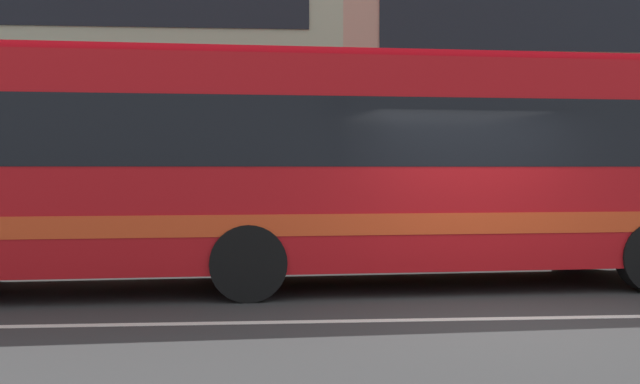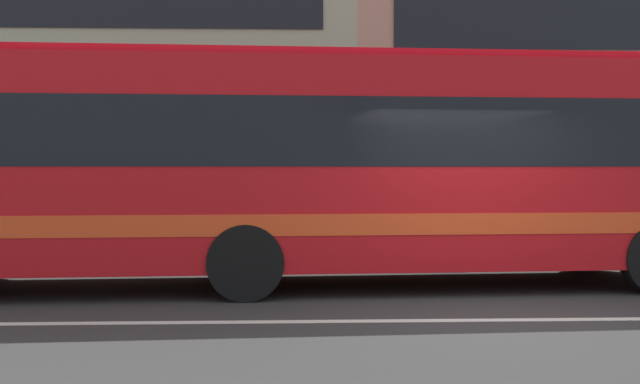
{
  "view_description": "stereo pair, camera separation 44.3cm",
  "coord_description": "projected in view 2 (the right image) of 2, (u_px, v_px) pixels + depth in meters",
  "views": [
    {
      "loc": [
        -2.85,
        -8.45,
        1.72
      ],
      "look_at": [
        -1.99,
        2.27,
        1.39
      ],
      "focal_mm": 42.69,
      "sensor_mm": 36.0,
      "label": 1
    },
    {
      "loc": [
        -2.4,
        -8.47,
        1.72
      ],
      "look_at": [
        -1.99,
        2.27,
        1.39
      ],
      "focal_mm": 42.69,
      "sensor_mm": 36.0,
      "label": 2
    }
  ],
  "objects": [
    {
      "name": "lane_centre_line",
      "position": [
        503.0,
        320.0,
        8.61
      ],
      "size": [
        60.0,
        0.16,
        0.01
      ],
      "primitive_type": "cube",
      "color": "silver",
      "rests_on": "ground_plane"
    },
    {
      "name": "transit_bus",
      "position": [
        296.0,
        161.0,
        11.02
      ],
      "size": [
        11.89,
        3.2,
        3.32
      ],
      "color": "red",
      "rests_on": "ground_plane"
    },
    {
      "name": "apartment_block_left",
      "position": [
        0.0,
        50.0,
        24.14
      ],
      "size": [
        21.85,
        10.51,
        10.94
      ],
      "color": "#B6BB9A",
      "rests_on": "ground_plane"
    },
    {
      "name": "hedge_row_far",
      "position": [
        557.0,
        228.0,
        15.19
      ],
      "size": [
        13.95,
        1.1,
        1.05
      ],
      "primitive_type": "cube",
      "color": "#2D7524",
      "rests_on": "ground_plane"
    },
    {
      "name": "ground_plane",
      "position": [
        503.0,
        320.0,
        8.61
      ],
      "size": [
        160.0,
        160.0,
        0.0
      ],
      "primitive_type": "plane",
      "color": "#333434"
    }
  ]
}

